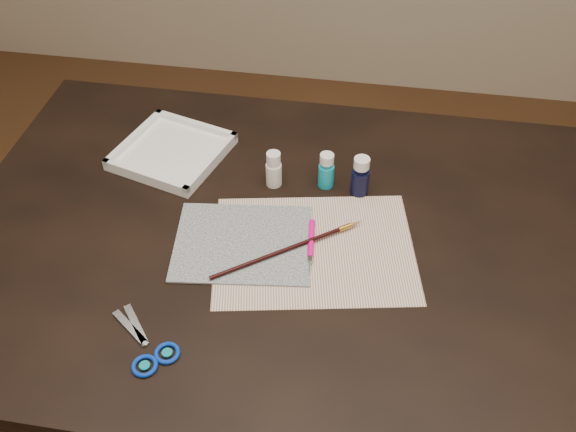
% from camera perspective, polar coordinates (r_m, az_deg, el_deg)
% --- Properties ---
extents(ground, '(3.50, 3.50, 0.02)m').
position_cam_1_polar(ground, '(1.85, 0.00, -18.27)').
color(ground, '#422614').
rests_on(ground, ground).
extents(table, '(1.30, 0.90, 0.75)m').
position_cam_1_polar(table, '(1.52, 0.00, -11.55)').
color(table, black).
rests_on(table, ground).
extents(paper, '(0.42, 0.35, 0.00)m').
position_cam_1_polar(paper, '(1.21, 2.34, -2.91)').
color(paper, silver).
rests_on(paper, table).
extents(canvas, '(0.28, 0.24, 0.00)m').
position_cam_1_polar(canvas, '(1.22, -4.02, -2.38)').
color(canvas, black).
rests_on(canvas, paper).
extents(paint_bottle_white, '(0.04, 0.04, 0.08)m').
position_cam_1_polar(paint_bottle_white, '(1.31, -1.28, 4.21)').
color(paint_bottle_white, silver).
rests_on(paint_bottle_white, table).
extents(paint_bottle_cyan, '(0.04, 0.04, 0.08)m').
position_cam_1_polar(paint_bottle_cyan, '(1.31, 3.42, 4.09)').
color(paint_bottle_cyan, '#1293AF').
rests_on(paint_bottle_cyan, table).
extents(paint_bottle_navy, '(0.04, 0.04, 0.09)m').
position_cam_1_polar(paint_bottle_navy, '(1.30, 6.46, 3.55)').
color(paint_bottle_navy, black).
rests_on(paint_bottle_navy, table).
extents(paintbrush, '(0.26, 0.20, 0.01)m').
position_cam_1_polar(paintbrush, '(1.19, 0.13, -2.88)').
color(paintbrush, black).
rests_on(paintbrush, canvas).
extents(craft_knife, '(0.02, 0.14, 0.01)m').
position_cam_1_polar(craft_knife, '(1.20, 2.04, -2.81)').
color(craft_knife, '#F50789').
rests_on(craft_knife, paper).
extents(scissors, '(0.18, 0.17, 0.01)m').
position_cam_1_polar(scissors, '(1.10, -13.21, -10.65)').
color(scissors, silver).
rests_on(scissors, table).
extents(palette_tray, '(0.26, 0.26, 0.03)m').
position_cam_1_polar(palette_tray, '(1.43, -10.27, 5.71)').
color(palette_tray, white).
rests_on(palette_tray, table).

